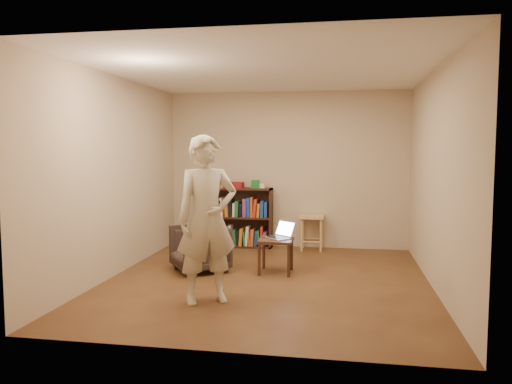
% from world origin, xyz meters
% --- Properties ---
extents(floor, '(4.50, 4.50, 0.00)m').
position_xyz_m(floor, '(0.00, 0.00, 0.00)').
color(floor, '#4A2717').
rests_on(floor, ground).
extents(ceiling, '(4.50, 4.50, 0.00)m').
position_xyz_m(ceiling, '(0.00, 0.00, 2.60)').
color(ceiling, white).
rests_on(ceiling, wall_back).
extents(wall_back, '(4.00, 0.00, 4.00)m').
position_xyz_m(wall_back, '(0.00, 2.25, 1.30)').
color(wall_back, '#BDA88F').
rests_on(wall_back, floor).
extents(wall_left, '(0.00, 4.50, 4.50)m').
position_xyz_m(wall_left, '(-2.00, 0.00, 1.30)').
color(wall_left, '#BDA88F').
rests_on(wall_left, floor).
extents(wall_right, '(0.00, 4.50, 4.50)m').
position_xyz_m(wall_right, '(2.00, 0.00, 1.30)').
color(wall_right, '#BDA88F').
rests_on(wall_right, floor).
extents(bookshelf, '(1.20, 0.30, 1.00)m').
position_xyz_m(bookshelf, '(-0.83, 2.09, 0.44)').
color(bookshelf, black).
rests_on(bookshelf, floor).
extents(box_yellow, '(0.22, 0.17, 0.16)m').
position_xyz_m(box_yellow, '(-1.14, 2.07, 1.08)').
color(box_yellow, '#C17122').
rests_on(box_yellow, bookshelf).
extents(red_cloth, '(0.29, 0.21, 0.09)m').
position_xyz_m(red_cloth, '(-0.86, 2.07, 1.05)').
color(red_cloth, maroon).
rests_on(red_cloth, bookshelf).
extents(box_green, '(0.14, 0.14, 0.13)m').
position_xyz_m(box_green, '(-0.51, 2.06, 1.07)').
color(box_green, '#1B652A').
rests_on(box_green, bookshelf).
extents(box_white, '(0.11, 0.11, 0.08)m').
position_xyz_m(box_white, '(-0.40, 2.10, 1.04)').
color(box_white, white).
rests_on(box_white, bookshelf).
extents(stool, '(0.39, 0.39, 0.57)m').
position_xyz_m(stool, '(0.43, 2.03, 0.46)').
color(stool, tan).
rests_on(stool, floor).
extents(armchair, '(0.95, 0.95, 0.63)m').
position_xyz_m(armchair, '(-0.98, 0.34, 0.31)').
color(armchair, '#312421').
rests_on(armchair, floor).
extents(side_table, '(0.45, 0.45, 0.46)m').
position_xyz_m(side_table, '(0.06, 0.42, 0.38)').
color(side_table, black).
rests_on(side_table, floor).
extents(laptop, '(0.45, 0.45, 0.23)m').
position_xyz_m(laptop, '(0.11, 0.49, 0.51)').
color(laptop, '#B4B4B9').
rests_on(laptop, side_table).
extents(person, '(0.79, 0.71, 1.80)m').
position_xyz_m(person, '(-0.50, -0.97, 0.90)').
color(person, beige).
rests_on(person, floor).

